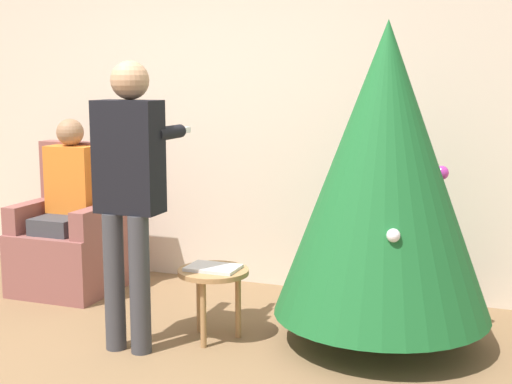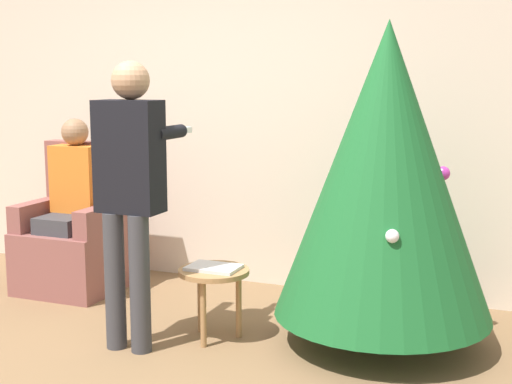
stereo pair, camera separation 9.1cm
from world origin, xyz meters
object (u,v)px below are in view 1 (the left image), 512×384
at_px(person_standing, 129,181).
at_px(side_stool, 213,280).
at_px(christmas_tree, 384,171).
at_px(armchair, 71,240).
at_px(person_seated, 66,197).

distance_m(person_standing, side_stool, 0.79).
height_order(christmas_tree, armchair, christmas_tree).
bearing_deg(person_standing, armchair, 140.08).
relative_size(person_seated, person_standing, 0.76).
bearing_deg(person_seated, armchair, 90.00).
bearing_deg(person_seated, christmas_tree, -5.82).
bearing_deg(armchair, person_seated, -90.00).
relative_size(christmas_tree, side_stool, 4.35).
xyz_separation_m(person_standing, side_stool, (0.39, 0.29, -0.62)).
distance_m(armchair, side_stool, 1.52).
relative_size(christmas_tree, armchair, 1.73).
bearing_deg(armchair, person_standing, -39.92).
height_order(person_seated, side_stool, person_seated).
xyz_separation_m(armchair, person_seated, (0.00, -0.03, 0.33)).
height_order(person_seated, person_standing, person_standing).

